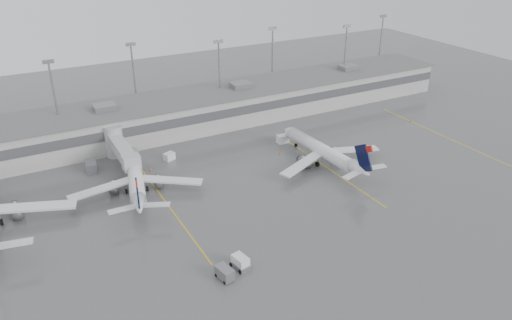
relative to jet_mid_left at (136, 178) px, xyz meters
name	(u,v)px	position (x,y,z in m)	size (l,w,h in m)	color
ground	(321,246)	(20.98, -32.03, -2.87)	(260.00, 260.00, 0.00)	#525254
terminal	(188,112)	(20.97, 25.95, 1.30)	(152.00, 17.00, 9.45)	#A5A5A0
light_masts	(177,75)	(20.98, 31.72, 9.15)	(142.40, 8.00, 20.60)	gray
jet_bridge_right	(119,147)	(0.48, 13.69, 1.00)	(4.00, 17.20, 7.00)	#ABAEB1
stand_markings	(251,183)	(20.98, -8.03, -2.87)	(105.25, 40.00, 0.01)	#E8B70D
jet_mid_left	(136,178)	(0.00, 0.00, 0.00)	(24.85, 28.17, 9.25)	white
jet_mid_right	(324,151)	(39.00, -7.37, 0.05)	(25.88, 29.07, 9.40)	white
baggage_tug	(240,263)	(7.04, -30.69, -2.08)	(2.55, 3.45, 2.02)	white
baggage_cart	(225,273)	(3.84, -31.89, -1.88)	(2.22, 3.24, 1.91)	slate
gse_uld_b	(169,156)	(10.26, 10.11, -2.05)	(2.33, 1.55, 1.65)	white
gse_uld_c	(283,139)	(36.95, 6.24, -1.93)	(2.65, 1.77, 1.88)	white
gse_loader	(91,167)	(-5.94, 12.59, -1.80)	(2.14, 3.43, 2.14)	slate
cone_b	(151,169)	(5.00, 6.96, -2.55)	(0.40, 0.40, 0.64)	#FF5805
cone_c	(279,153)	(32.99, 1.02, -2.48)	(0.49, 0.49, 0.78)	#FF5805
cone_d	(411,121)	(73.02, 1.53, -2.53)	(0.43, 0.43, 0.69)	#FF5805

